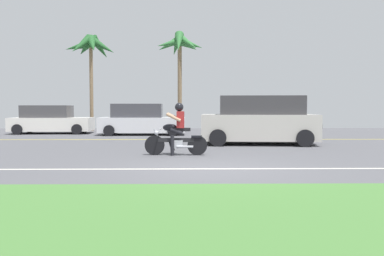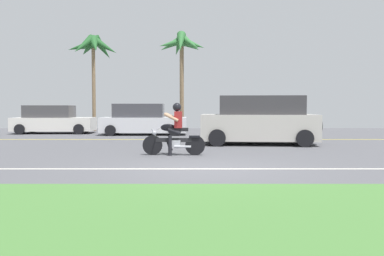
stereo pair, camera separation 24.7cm
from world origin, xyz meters
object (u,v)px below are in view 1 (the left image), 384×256
Objects in this scene: motorcyclist at (176,133)px; parked_car_2 at (248,121)px; parked_car_1 at (141,120)px; parked_car_0 at (51,120)px; suv_nearby at (259,121)px; palm_tree_0 at (90,49)px; palm_tree_1 at (180,48)px.

motorcyclist is 9.98m from parked_car_2.
parked_car_1 reaches higher than parked_car_2.
parked_car_2 is (10.91, -0.74, -0.02)m from parked_car_0.
suv_nearby is 13.14m from palm_tree_0.
palm_tree_1 is (-3.73, 3.22, 4.42)m from parked_car_2.
palm_tree_1 reaches higher than palm_tree_0.
parked_car_0 is at bearing -160.93° from palm_tree_1.
motorcyclist is 13.28m from palm_tree_1.
suv_nearby is 1.05× the size of parked_car_1.
parked_car_2 is 0.72× the size of palm_tree_0.
palm_tree_1 is (-0.08, 12.51, 4.46)m from motorcyclist.
parked_car_0 is 1.03× the size of parked_car_2.
parked_car_1 is at bearing -118.77° from palm_tree_1.
palm_tree_1 reaches higher than parked_car_0.
motorcyclist is at bearing -89.63° from palm_tree_1.
palm_tree_0 reaches higher than motorcyclist.
parked_car_1 is 0.74× the size of palm_tree_1.
parked_car_0 is 0.98× the size of parked_car_1.
motorcyclist is at bearing -76.70° from parked_car_1.
parked_car_0 is (-7.26, 10.03, 0.06)m from motorcyclist.
parked_car_1 is (-2.09, 8.85, 0.09)m from motorcyclist.
palm_tree_1 is (-3.26, 8.98, 4.21)m from suv_nearby.
suv_nearby is 1.07× the size of parked_car_0.
parked_car_0 is 0.72× the size of palm_tree_1.
parked_car_1 is at bearing 134.75° from suv_nearby.
suv_nearby is 1.10× the size of parked_car_2.
palm_tree_1 is at bearing 90.37° from motorcyclist.
parked_car_0 reaches higher than parked_car_2.
palm_tree_0 reaches higher than parked_car_2.
palm_tree_0 is at bearing 114.28° from motorcyclist.
motorcyclist reaches higher than parked_car_2.
parked_car_1 is (5.17, -1.18, 0.03)m from parked_car_0.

